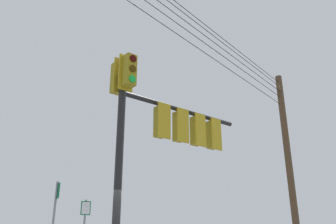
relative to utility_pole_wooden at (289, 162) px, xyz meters
The scene contains 3 objects.
signal_mast_assembly 10.29m from the utility_pole_wooden, 127.80° to the left, with size 2.44×4.30×6.14m.
utility_pole_wooden is the anchor object (origin of this frame).
route_sign_secondary 12.34m from the utility_pole_wooden, 115.21° to the left, with size 0.39×0.13×2.90m.
Camera 1 is at (-8.43, 1.00, 1.46)m, focal length 36.64 mm.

